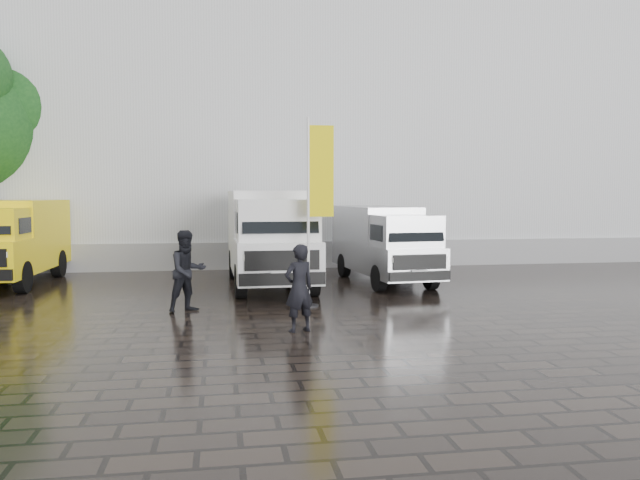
% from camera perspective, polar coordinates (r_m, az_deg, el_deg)
% --- Properties ---
extents(ground, '(120.00, 120.00, 0.00)m').
position_cam_1_polar(ground, '(15.60, 0.40, -6.03)').
color(ground, black).
rests_on(ground, ground).
extents(exhibition_hall, '(44.00, 16.00, 12.00)m').
position_cam_1_polar(exhibition_hall, '(31.63, -0.83, 10.08)').
color(exhibition_hall, silver).
rests_on(exhibition_hall, ground).
extents(hall_plinth, '(44.00, 0.15, 1.00)m').
position_cam_1_polar(hall_plinth, '(23.64, 2.00, -1.30)').
color(hall_plinth, gray).
rests_on(hall_plinth, ground).
extents(van_yellow, '(2.34, 5.66, 2.58)m').
position_cam_1_polar(van_yellow, '(21.31, -26.52, -0.22)').
color(van_yellow, yellow).
rests_on(van_yellow, ground).
extents(van_white, '(2.34, 6.67, 2.87)m').
position_cam_1_polar(van_white, '(18.84, -4.68, 0.13)').
color(van_white, white).
rests_on(van_white, ground).
extents(van_silver, '(2.36, 5.63, 2.37)m').
position_cam_1_polar(van_silver, '(19.68, 5.87, -0.43)').
color(van_silver, '#A5A6AA').
rests_on(van_silver, ground).
extents(flagpole, '(0.88, 0.50, 4.63)m').
position_cam_1_polar(flagpole, '(15.29, -0.40, 3.42)').
color(flagpole, black).
rests_on(flagpole, ground).
extents(wheelie_bin, '(0.85, 0.85, 1.11)m').
position_cam_1_polar(wheelie_bin, '(23.82, 7.49, -1.16)').
color(wheelie_bin, black).
rests_on(wheelie_bin, ground).
extents(person_front, '(0.76, 0.64, 1.77)m').
position_cam_1_polar(person_front, '(12.60, -1.93, -4.40)').
color(person_front, black).
rests_on(person_front, ground).
extents(person_tent, '(1.18, 1.11, 1.93)m').
position_cam_1_polar(person_tent, '(15.02, -12.03, -2.80)').
color(person_tent, black).
rests_on(person_tent, ground).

